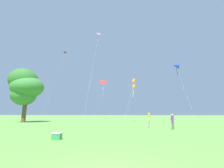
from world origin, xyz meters
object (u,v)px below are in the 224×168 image
kite_orange_box (134,84)px  kite_blue_delta (176,66)px  kite_pink_low (97,40)px  tree_left_oak (25,87)px  picnic_cooler (57,136)px  person_foreground_watcher (149,119)px  kite_red_high (103,85)px  kite_black_large (63,57)px  person_far_back (173,120)px

kite_orange_box → kite_blue_delta: bearing=34.3°
kite_pink_low → tree_left_oak: size_ratio=2.25×
kite_blue_delta → tree_left_oak: 36.61m
picnic_cooler → person_foreground_watcher: bearing=54.1°
kite_red_high → picnic_cooler: bearing=-83.3°
kite_blue_delta → person_foreground_watcher: 27.96m
kite_pink_low → kite_black_large: bearing=150.6°
tree_left_oak → picnic_cooler: bearing=-47.4°
kite_red_high → kite_pink_low: 14.31m
kite_black_large → picnic_cooler: bearing=-63.9°
tree_left_oak → kite_blue_delta: bearing=22.7°
kite_red_high → person_foreground_watcher: (11.14, -28.02, -9.44)m
kite_orange_box → kite_pink_low: size_ratio=0.39×
kite_blue_delta → kite_black_large: bearing=174.4°
kite_red_high → person_foreground_watcher: 31.60m
kite_blue_delta → tree_left_oak: kite_blue_delta is taller
kite_black_large → picnic_cooler: 43.79m
kite_red_high → tree_left_oak: size_ratio=1.17×
kite_blue_delta → person_far_back: kite_blue_delta is taller
kite_red_high → kite_pink_low: (0.16, -9.46, 10.74)m
kite_pink_low → kite_orange_box: bearing=-21.9°
kite_blue_delta → picnic_cooler: bearing=-117.5°
picnic_cooler → kite_black_large: bearing=116.1°
tree_left_oak → picnic_cooler: 25.33m
kite_pink_low → kite_blue_delta: (20.81, 3.99, -6.91)m
person_far_back → person_foreground_watcher: bearing=148.1°
person_far_back → tree_left_oak: size_ratio=0.15×
kite_red_high → kite_pink_low: size_ratio=0.52×
kite_orange_box → kite_blue_delta: 15.12m
kite_orange_box → tree_left_oak: bearing=-164.3°
kite_red_high → person_far_back: 33.76m
kite_red_high → picnic_cooler: (4.41, -37.31, -10.28)m
kite_red_high → kite_pink_low: kite_pink_low is taller
kite_pink_low → person_foreground_watcher: 29.54m
kite_black_large → kite_blue_delta: bearing=-5.6°
tree_left_oak → person_foreground_watcher: bearing=-20.5°
kite_pink_low → person_far_back: (13.30, -20.01, -20.26)m
person_foreground_watcher → picnic_cooler: (-6.73, -9.28, -0.83)m
kite_orange_box → tree_left_oak: (-21.67, -6.09, -1.18)m
kite_black_large → person_foreground_watcher: bearing=-47.2°
kite_orange_box → kite_black_large: kite_black_large is taller
kite_red_high → kite_black_large: kite_black_large is taller
kite_pink_low → picnic_cooler: bearing=-81.3°
kite_red_high → person_foreground_watcher: size_ratio=7.07×
kite_black_large → kite_orange_box: bearing=-26.4°
person_foreground_watcher → person_far_back: (2.32, -1.44, -0.08)m
kite_red_high → person_far_back: bearing=-65.5°
picnic_cooler → tree_left_oak: bearing=132.6°
kite_black_large → person_far_back: bearing=-46.1°
kite_red_high → kite_blue_delta: kite_blue_delta is taller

